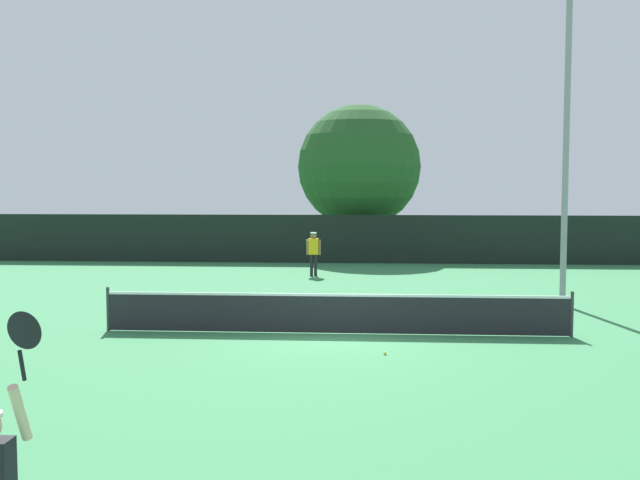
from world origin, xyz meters
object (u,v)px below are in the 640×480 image
(parked_car_near, at_px, (307,235))
(player_receiving, at_px, (314,249))
(parked_car_far, at_px, (543,239))
(parked_car_mid, at_px, (473,235))
(tennis_ball, at_px, (385,353))
(light_pole, at_px, (567,121))
(large_tree, at_px, (359,167))

(parked_car_near, bearing_deg, player_receiving, -81.16)
(parked_car_near, xyz_separation_m, parked_car_far, (12.50, -2.06, 0.00))
(parked_car_near, bearing_deg, parked_car_far, -6.62)
(parked_car_mid, height_order, parked_car_far, same)
(parked_car_mid, distance_m, parked_car_far, 4.06)
(parked_car_mid, bearing_deg, parked_car_near, 179.65)
(parked_car_far, bearing_deg, parked_car_mid, 146.02)
(tennis_ball, height_order, parked_car_far, parked_car_far)
(tennis_ball, xyz_separation_m, light_pole, (5.36, 6.76, 5.38))
(player_receiving, relative_size, light_pole, 0.18)
(player_receiving, xyz_separation_m, parked_car_far, (11.17, 10.32, -0.28))
(player_receiving, relative_size, parked_car_far, 0.40)
(tennis_ball, bearing_deg, player_receiving, 100.65)
(player_receiving, distance_m, parked_car_far, 15.22)
(parked_car_far, bearing_deg, tennis_ball, -106.43)
(parked_car_mid, bearing_deg, parked_car_far, -40.67)
(large_tree, height_order, parked_car_near, large_tree)
(light_pole, xyz_separation_m, parked_car_mid, (0.09, 19.36, -4.63))
(large_tree, xyz_separation_m, parked_car_mid, (6.31, 4.46, -3.70))
(large_tree, distance_m, parked_car_mid, 8.56)
(parked_car_far, bearing_deg, light_pole, -97.38)
(player_receiving, distance_m, large_tree, 9.18)
(tennis_ball, relative_size, parked_car_far, 0.02)
(tennis_ball, bearing_deg, large_tree, 92.25)
(tennis_ball, height_order, parked_car_mid, parked_car_mid)
(parked_car_near, height_order, parked_car_far, same)
(player_receiving, distance_m, tennis_ball, 13.58)
(parked_car_near, distance_m, parked_car_mid, 9.29)
(player_receiving, bearing_deg, tennis_ball, 100.65)
(player_receiving, bearing_deg, light_pole, 140.24)
(large_tree, bearing_deg, light_pole, -67.35)
(player_receiving, height_order, parked_car_mid, player_receiving)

